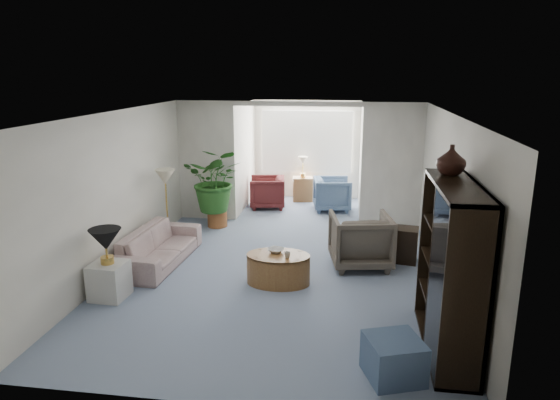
% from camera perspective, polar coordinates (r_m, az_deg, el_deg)
% --- Properties ---
extents(floor, '(6.00, 6.00, 0.00)m').
position_cam_1_polar(floor, '(7.73, -0.64, -9.03)').
color(floor, '#7F8DA8').
rests_on(floor, ground).
extents(sunroom_floor, '(2.60, 2.60, 0.00)m').
position_cam_1_polar(sunroom_floor, '(11.58, 2.48, -0.96)').
color(sunroom_floor, '#7F8DA8').
rests_on(sunroom_floor, ground).
extents(back_pier_left, '(1.20, 0.12, 2.50)m').
position_cam_1_polar(back_pier_left, '(10.60, -8.36, 4.39)').
color(back_pier_left, white).
rests_on(back_pier_left, ground).
extents(back_pier_right, '(1.20, 0.12, 2.50)m').
position_cam_1_polar(back_pier_right, '(10.20, 12.62, 3.79)').
color(back_pier_right, white).
rests_on(back_pier_right, ground).
extents(back_header, '(2.60, 0.12, 0.10)m').
position_cam_1_polar(back_header, '(10.08, 1.99, 10.89)').
color(back_header, white).
rests_on(back_header, back_pier_left).
extents(window_pane, '(2.20, 0.02, 1.50)m').
position_cam_1_polar(window_pane, '(12.35, 3.06, 6.65)').
color(window_pane, white).
extents(window_blinds, '(2.20, 0.02, 1.50)m').
position_cam_1_polar(window_blinds, '(12.32, 3.05, 6.63)').
color(window_blinds, white).
extents(framed_picture, '(0.04, 0.50, 0.40)m').
position_cam_1_polar(framed_picture, '(7.17, 19.02, 2.54)').
color(framed_picture, beige).
extents(sofa, '(0.87, 2.00, 0.57)m').
position_cam_1_polar(sofa, '(8.50, -13.61, -5.15)').
color(sofa, beige).
rests_on(sofa, ground).
extents(end_table, '(0.49, 0.49, 0.51)m').
position_cam_1_polar(end_table, '(7.45, -18.87, -8.67)').
color(end_table, silver).
rests_on(end_table, ground).
extents(table_lamp, '(0.44, 0.44, 0.30)m').
position_cam_1_polar(table_lamp, '(7.24, -19.26, -4.26)').
color(table_lamp, black).
rests_on(table_lamp, end_table).
extents(floor_lamp, '(0.36, 0.36, 0.28)m').
position_cam_1_polar(floor_lamp, '(9.16, -12.95, 2.57)').
color(floor_lamp, beige).
rests_on(floor_lamp, ground).
extents(coffee_table, '(1.20, 1.20, 0.45)m').
position_cam_1_polar(coffee_table, '(7.53, -0.20, -7.84)').
color(coffee_table, olive).
rests_on(coffee_table, ground).
extents(coffee_bowl, '(0.30, 0.30, 0.06)m').
position_cam_1_polar(coffee_bowl, '(7.54, -0.47, -5.75)').
color(coffee_bowl, beige).
rests_on(coffee_bowl, coffee_table).
extents(coffee_cup, '(0.12, 0.12, 0.09)m').
position_cam_1_polar(coffee_cup, '(7.32, 0.85, -6.26)').
color(coffee_cup, '#B8B0A1').
rests_on(coffee_cup, coffee_table).
extents(wingback_chair, '(1.08, 1.11, 0.87)m').
position_cam_1_polar(wingback_chair, '(8.21, 9.15, -4.53)').
color(wingback_chair, '#584F45').
rests_on(wingback_chair, ground).
extents(side_table_dark, '(0.54, 0.46, 0.58)m').
position_cam_1_polar(side_table_dark, '(8.59, 13.77, -4.94)').
color(side_table_dark, black).
rests_on(side_table_dark, ground).
extents(entertainment_cabinet, '(0.46, 1.73, 1.93)m').
position_cam_1_polar(entertainment_cabinet, '(5.89, 18.86, -7.47)').
color(entertainment_cabinet, black).
rests_on(entertainment_cabinet, ground).
extents(cabinet_urn, '(0.33, 0.33, 0.35)m').
position_cam_1_polar(cabinet_urn, '(6.07, 18.91, 4.34)').
color(cabinet_urn, black).
rests_on(cabinet_urn, entertainment_cabinet).
extents(ottoman, '(0.69, 0.69, 0.43)m').
position_cam_1_polar(ottoman, '(5.54, 12.81, -17.18)').
color(ottoman, slate).
rests_on(ottoman, ground).
extents(plant_pot, '(0.40, 0.40, 0.32)m').
position_cam_1_polar(plant_pot, '(10.29, -7.15, -2.12)').
color(plant_pot, brown).
rests_on(plant_pot, ground).
extents(house_plant, '(1.17, 1.02, 1.30)m').
position_cam_1_polar(house_plant, '(10.09, -7.29, 2.29)').
color(house_plant, '#285E20').
rests_on(house_plant, plant_pot).
extents(sunroom_chair_blue, '(0.93, 0.91, 0.74)m').
position_cam_1_polar(sunroom_chair_blue, '(11.42, 5.97, 0.69)').
color(sunroom_chair_blue, slate).
rests_on(sunroom_chair_blue, ground).
extents(sunroom_chair_maroon, '(0.90, 0.88, 0.72)m').
position_cam_1_polar(sunroom_chair_maroon, '(11.57, -1.47, 0.90)').
color(sunroom_chair_maroon, maroon).
rests_on(sunroom_chair_maroon, ground).
extents(sunroom_table, '(0.52, 0.43, 0.58)m').
position_cam_1_polar(sunroom_table, '(12.21, 2.59, 1.27)').
color(sunroom_table, olive).
rests_on(sunroom_table, ground).
extents(shelf_clutter, '(0.30, 0.53, 1.06)m').
position_cam_1_polar(shelf_clutter, '(5.54, 19.06, -7.52)').
color(shelf_clutter, '#403E3B').
rests_on(shelf_clutter, entertainment_cabinet).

